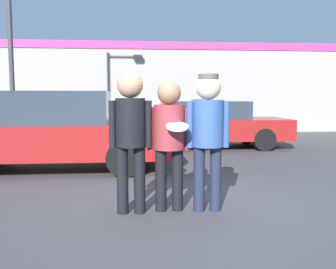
# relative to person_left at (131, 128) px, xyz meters

# --- Properties ---
(ground_plane) EXTENTS (56.00, 56.00, 0.00)m
(ground_plane) POSITION_rel_person_left_xyz_m (0.72, 0.35, -1.11)
(ground_plane) COLOR #3F3F42
(storefront_building) EXTENTS (24.00, 0.22, 3.71)m
(storefront_building) POSITION_rel_person_left_xyz_m (0.72, 10.62, 0.78)
(storefront_building) COLOR gray
(storefront_building) RESTS_ON ground
(person_left) EXTENTS (0.55, 0.38, 1.82)m
(person_left) POSITION_rel_person_left_xyz_m (0.00, 0.00, 0.00)
(person_left) COLOR black
(person_left) RESTS_ON ground
(person_middle_with_frisbee) EXTENTS (0.57, 0.62, 1.72)m
(person_middle_with_frisbee) POSITION_rel_person_left_xyz_m (0.50, 0.06, -0.07)
(person_middle_with_frisbee) COLOR black
(person_middle_with_frisbee) RESTS_ON ground
(person_right) EXTENTS (0.57, 0.40, 1.80)m
(person_right) POSITION_rel_person_left_xyz_m (1.01, 0.01, -0.00)
(person_right) COLOR #1E2338
(person_right) RESTS_ON ground
(parked_car_near) EXTENTS (4.71, 1.88, 1.62)m
(parked_car_near) POSITION_rel_person_left_xyz_m (-1.62, 3.05, -0.30)
(parked_car_near) COLOR maroon
(parked_car_near) RESTS_ON ground
(parked_car_far) EXTENTS (4.71, 1.87, 1.37)m
(parked_car_far) POSITION_rel_person_left_xyz_m (2.19, 6.09, -0.41)
(parked_car_far) COLOR maroon
(parked_car_far) RESTS_ON ground
(shrub) EXTENTS (1.43, 1.43, 1.43)m
(shrub) POSITION_rel_person_left_xyz_m (2.57, 9.72, -0.39)
(shrub) COLOR #387A3D
(shrub) RESTS_ON ground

